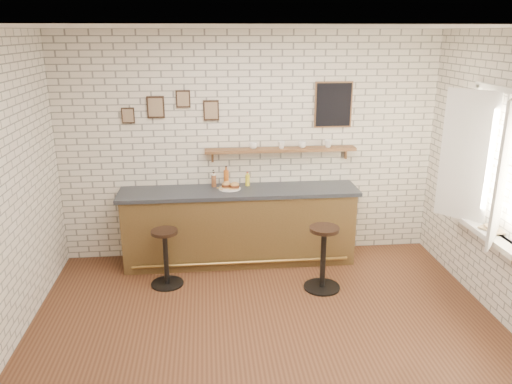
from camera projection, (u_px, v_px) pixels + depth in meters
ground at (268, 331)px, 5.18m from camera, size 5.00×5.00×0.00m
bar_counter at (240, 226)px, 6.62m from camera, size 3.10×0.65×1.01m
sandwich_plate at (230, 189)px, 6.49m from camera, size 0.28×0.28×0.01m
ciabatta_sandwich at (231, 185)px, 6.48m from camera, size 0.25×0.18×0.08m
potato_chips at (228, 188)px, 6.48m from camera, size 0.26×0.19×0.00m
bitters_bottle_brown at (214, 181)px, 6.57m from camera, size 0.06×0.06×0.20m
bitters_bottle_white at (214, 180)px, 6.56m from camera, size 0.06×0.06×0.23m
bitters_bottle_amber at (226, 178)px, 6.57m from camera, size 0.07×0.07×0.28m
condiment_bottle_yellow at (248, 180)px, 6.61m from camera, size 0.06×0.06×0.19m
bar_stool_left at (166, 256)px, 6.02m from camera, size 0.40×0.40×0.72m
bar_stool_right at (323, 256)px, 5.92m from camera, size 0.44×0.44×0.79m
wall_shelf at (281, 150)px, 6.57m from camera, size 2.00×0.18×0.18m
shelf_cup_a at (253, 146)px, 6.51m from camera, size 0.11×0.11×0.09m
shelf_cup_b at (281, 145)px, 6.55m from camera, size 0.14×0.14×0.09m
shelf_cup_c at (302, 145)px, 6.57m from camera, size 0.11×0.11×0.09m
shelf_cup_d at (328, 144)px, 6.61m from camera, size 0.13×0.13×0.10m
back_wall_decor at (267, 106)px, 6.45m from camera, size 2.96×0.02×0.56m
window_sill at (484, 231)px, 5.42m from camera, size 0.20×1.35×0.06m
casement_window at (490, 164)px, 5.19m from camera, size 0.40×1.30×1.56m
book_lower at (487, 231)px, 5.31m from camera, size 0.26×0.29×0.02m
book_upper at (488, 229)px, 5.29m from camera, size 0.20×0.26×0.02m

